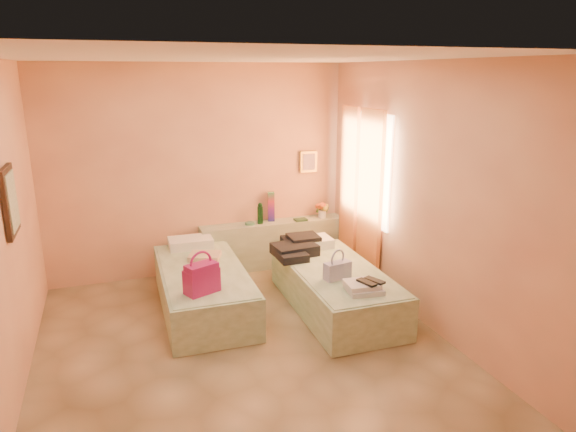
# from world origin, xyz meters

# --- Properties ---
(ground) EXTENTS (4.50, 4.50, 0.00)m
(ground) POSITION_xyz_m (0.00, 0.00, 0.00)
(ground) COLOR tan
(ground) RESTS_ON ground
(room_walls) EXTENTS (4.02, 4.51, 2.81)m
(room_walls) POSITION_xyz_m (0.21, 0.57, 1.79)
(room_walls) COLOR #F2B581
(room_walls) RESTS_ON ground
(headboard_ledge) EXTENTS (2.05, 0.30, 0.65)m
(headboard_ledge) POSITION_xyz_m (0.98, 2.10, 0.33)
(headboard_ledge) COLOR #ACB897
(headboard_ledge) RESTS_ON ground
(bed_left) EXTENTS (0.94, 2.02, 0.50)m
(bed_left) POSITION_xyz_m (-0.22, 1.05, 0.25)
(bed_left) COLOR beige
(bed_left) RESTS_ON ground
(bed_right) EXTENTS (0.94, 2.02, 0.50)m
(bed_right) POSITION_xyz_m (1.23, 0.53, 0.25)
(bed_right) COLOR beige
(bed_right) RESTS_ON ground
(water_bottle) EXTENTS (0.10, 0.10, 0.28)m
(water_bottle) POSITION_xyz_m (0.79, 2.08, 0.79)
(water_bottle) COLOR #163E1D
(water_bottle) RESTS_ON headboard_ledge
(rainbow_box) EXTENTS (0.11, 0.11, 0.41)m
(rainbow_box) POSITION_xyz_m (0.97, 2.17, 0.86)
(rainbow_box) COLOR #A2135C
(rainbow_box) RESTS_ON headboard_ledge
(small_dish) EXTENTS (0.16, 0.16, 0.03)m
(small_dish) POSITION_xyz_m (0.63, 2.08, 0.67)
(small_dish) COLOR #4A8965
(small_dish) RESTS_ON headboard_ledge
(green_book) EXTENTS (0.18, 0.13, 0.03)m
(green_book) POSITION_xyz_m (1.36, 2.02, 0.66)
(green_book) COLOR #244429
(green_book) RESTS_ON headboard_ledge
(flower_vase) EXTENTS (0.21, 0.21, 0.27)m
(flower_vase) POSITION_xyz_m (1.72, 2.08, 0.78)
(flower_vase) COLOR white
(flower_vase) RESTS_ON headboard_ledge
(magenta_handbag) EXTENTS (0.39, 0.31, 0.32)m
(magenta_handbag) POSITION_xyz_m (-0.34, 0.40, 0.66)
(magenta_handbag) COLOR #A2135C
(magenta_handbag) RESTS_ON bed_left
(khaki_garment) EXTENTS (0.44, 0.40, 0.06)m
(khaki_garment) POSITION_xyz_m (-0.13, 1.37, 0.53)
(khaki_garment) COLOR tan
(khaki_garment) RESTS_ON bed_left
(clothes_pile) EXTENTS (0.60, 0.60, 0.17)m
(clothes_pile) POSITION_xyz_m (0.99, 1.14, 0.59)
(clothes_pile) COLOR black
(clothes_pile) RESTS_ON bed_right
(blue_handbag) EXTENTS (0.32, 0.18, 0.19)m
(blue_handbag) POSITION_xyz_m (1.11, 0.26, 0.60)
(blue_handbag) COLOR #3D4993
(blue_handbag) RESTS_ON bed_right
(towel_stack) EXTENTS (0.39, 0.34, 0.10)m
(towel_stack) POSITION_xyz_m (1.23, -0.15, 0.55)
(towel_stack) COLOR silver
(towel_stack) RESTS_ON bed_right
(sandal_pair) EXTENTS (0.23, 0.26, 0.02)m
(sandal_pair) POSITION_xyz_m (1.29, -0.17, 0.61)
(sandal_pair) COLOR black
(sandal_pair) RESTS_ON towel_stack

